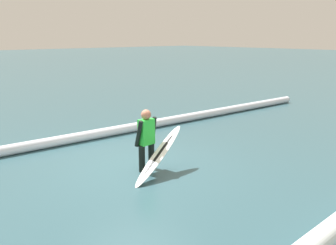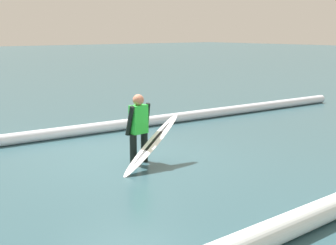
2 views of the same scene
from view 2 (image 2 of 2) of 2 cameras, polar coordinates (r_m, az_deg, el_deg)
The scene contains 4 objects.
ground_plane at distance 9.86m, azimuth -5.27°, elevation -4.24°, with size 146.00×146.00×0.00m, color #315660.
surfer at distance 9.28m, azimuth -3.57°, elevation -0.32°, with size 0.52×0.26×1.37m.
surfboard at distance 9.05m, azimuth -1.95°, elevation -2.60°, with size 1.69×0.72×0.94m.
wave_crest_foreground at distance 13.00m, azimuth -2.40°, elevation 0.14°, with size 0.28×0.28×15.16m, color white.
Camera 2 is at (5.28, 7.91, 2.58)m, focal length 50.55 mm.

